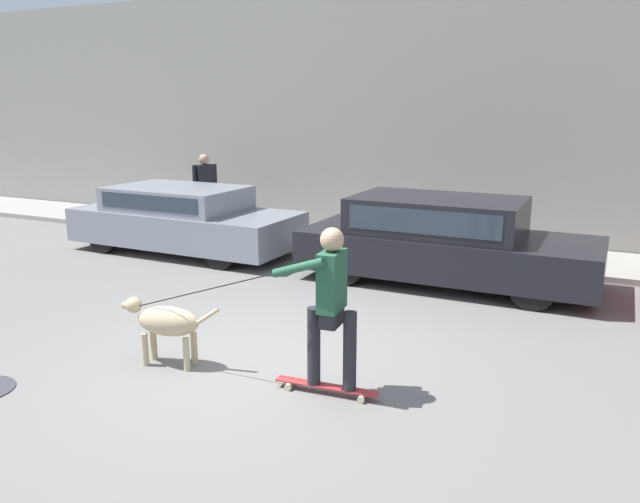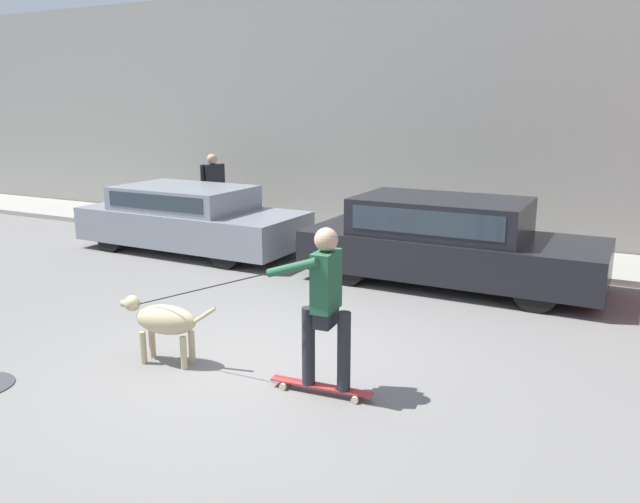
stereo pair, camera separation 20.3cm
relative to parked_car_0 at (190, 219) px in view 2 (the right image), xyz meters
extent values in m
plane|color=slate|center=(3.99, -4.06, -0.61)|extent=(36.00, 36.00, 0.00)
cube|color=gray|center=(3.99, 3.15, 1.95)|extent=(32.00, 0.30, 5.14)
cube|color=gray|center=(3.99, 2.02, -0.56)|extent=(30.00, 1.93, 0.11)
cylinder|color=black|center=(1.40, 0.75, -0.31)|extent=(0.60, 0.21, 0.60)
cylinder|color=black|center=(1.37, -0.80, -0.31)|extent=(0.60, 0.21, 0.60)
cylinder|color=black|center=(-1.28, 0.80, -0.31)|extent=(0.60, 0.21, 0.60)
cylinder|color=black|center=(-1.31, -0.75, -0.31)|extent=(0.60, 0.21, 0.60)
cube|color=gray|center=(0.04, 0.00, -0.13)|extent=(4.35, 1.87, 0.62)
cube|color=gray|center=(-0.13, 0.00, 0.40)|extent=(2.50, 1.65, 0.43)
cube|color=#28333D|center=(-0.14, -0.81, 0.42)|extent=(2.17, 0.05, 0.28)
cylinder|color=black|center=(6.45, 0.75, -0.30)|extent=(0.63, 0.21, 0.63)
cylinder|color=black|center=(6.43, -0.77, -0.30)|extent=(0.63, 0.21, 0.63)
cylinder|color=black|center=(3.65, 0.77, -0.30)|extent=(0.63, 0.21, 0.63)
cylinder|color=black|center=(3.64, -0.75, -0.30)|extent=(0.63, 0.21, 0.63)
cube|color=black|center=(5.04, 0.00, -0.13)|extent=(4.52, 1.80, 0.60)
cube|color=black|center=(4.86, 0.00, 0.45)|extent=(2.58, 1.61, 0.55)
cube|color=#28333D|center=(4.85, -0.80, 0.48)|extent=(2.26, 0.03, 0.35)
cylinder|color=tan|center=(2.92, -4.52, -0.43)|extent=(0.07, 0.07, 0.36)
cylinder|color=tan|center=(2.89, -4.34, -0.43)|extent=(0.07, 0.07, 0.36)
cylinder|color=tan|center=(3.40, -4.44, -0.43)|extent=(0.07, 0.07, 0.36)
cylinder|color=tan|center=(3.38, -4.26, -0.43)|extent=(0.07, 0.07, 0.36)
ellipsoid|color=tan|center=(3.15, -4.39, -0.12)|extent=(0.75, 0.43, 0.32)
sphere|color=tan|center=(2.75, -4.45, 0.02)|extent=(0.17, 0.17, 0.17)
cylinder|color=tan|center=(2.67, -4.47, 0.01)|extent=(0.11, 0.09, 0.08)
cylinder|color=tan|center=(3.60, -4.31, -0.02)|extent=(0.29, 0.09, 0.22)
cylinder|color=beige|center=(4.59, -4.40, -0.58)|extent=(0.07, 0.04, 0.07)
cylinder|color=beige|center=(4.58, -4.25, -0.58)|extent=(0.07, 0.04, 0.07)
cylinder|color=beige|center=(5.34, -4.34, -0.58)|extent=(0.07, 0.04, 0.07)
cylinder|color=beige|center=(5.33, -4.19, -0.58)|extent=(0.07, 0.04, 0.07)
cube|color=#A82D2D|center=(4.96, -4.29, -0.54)|extent=(1.05, 0.20, 0.02)
cylinder|color=#232328|center=(4.83, -4.30, -0.14)|extent=(0.13, 0.13, 0.78)
cylinder|color=#232328|center=(5.19, -4.27, -0.14)|extent=(0.13, 0.13, 0.78)
cube|color=#232328|center=(5.01, -4.29, 0.17)|extent=(0.18, 0.30, 0.16)
cube|color=#235138|center=(5.01, -4.29, 0.53)|extent=(0.21, 0.38, 0.57)
sphere|color=tan|center=(5.01, -4.29, 0.92)|extent=(0.22, 0.22, 0.22)
cylinder|color=#235138|center=(5.00, -4.07, 0.50)|extent=(0.08, 0.08, 0.54)
cylinder|color=#235138|center=(4.78, -4.50, 0.68)|extent=(0.54, 0.09, 0.25)
cylinder|color=black|center=(3.64, -4.48, 0.30)|extent=(1.78, 0.06, 0.61)
cylinder|color=brown|center=(-0.74, 1.87, -0.11)|extent=(0.15, 0.15, 0.78)
cylinder|color=brown|center=(-0.81, 1.72, -0.11)|extent=(0.15, 0.15, 0.78)
cube|color=black|center=(-0.78, 1.80, 0.56)|extent=(0.36, 0.46, 0.57)
cylinder|color=black|center=(-0.67, 2.02, 0.58)|extent=(0.09, 0.09, 0.54)
cylinder|color=black|center=(-0.89, 1.57, 0.58)|extent=(0.09, 0.09, 0.54)
sphere|color=tan|center=(-0.78, 1.80, 0.96)|extent=(0.22, 0.22, 0.22)
cube|color=brown|center=(-0.67, 2.02, 0.19)|extent=(0.21, 0.30, 0.23)
camera|label=1|loc=(7.30, -9.36, 2.13)|focal=35.00mm
camera|label=2|loc=(7.48, -9.27, 2.13)|focal=35.00mm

